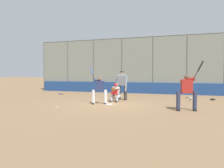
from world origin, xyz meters
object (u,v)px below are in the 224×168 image
at_px(spare_bat_near_backstop, 60,94).
at_px(fielding_glove_on_dirt, 213,99).
at_px(batter_on_deck, 187,91).
at_px(spare_bat_by_padding, 190,97).
at_px(umpire_home, 122,84).
at_px(spare_bat_third_base_side, 192,99).
at_px(batter_at_plate, 99,90).
at_px(catcher_behind_plate, 115,92).
at_px(baseball_loose, 57,107).

distance_m(spare_bat_near_backstop, fielding_glove_on_dirt, 11.13).
height_order(batter_on_deck, spare_bat_by_padding, batter_on_deck).
distance_m(umpire_home, spare_bat_by_padding, 4.97).
height_order(umpire_home, spare_bat_third_base_side, umpire_home).
bearing_deg(spare_bat_near_backstop, batter_on_deck, -176.65).
bearing_deg(batter_at_plate, spare_bat_by_padding, -150.50).
bearing_deg(catcher_behind_plate, baseball_loose, 65.16).
xyz_separation_m(batter_on_deck, baseball_loose, (5.89, 1.18, -0.84)).
height_order(umpire_home, fielding_glove_on_dirt, umpire_home).
bearing_deg(batter_at_plate, catcher_behind_plate, -127.43).
bearing_deg(batter_at_plate, batter_on_deck, 154.62).
bearing_deg(catcher_behind_plate, spare_bat_by_padding, -133.30).
relative_size(batter_at_plate, umpire_home, 1.13).
distance_m(spare_bat_by_padding, baseball_loose, 9.15).
relative_size(catcher_behind_plate, spare_bat_third_base_side, 1.21).
height_order(umpire_home, spare_bat_near_backstop, umpire_home).
bearing_deg(baseball_loose, spare_bat_near_backstop, -58.94).
height_order(catcher_behind_plate, spare_bat_by_padding, catcher_behind_plate).
relative_size(batter_on_deck, spare_bat_third_base_side, 2.43).
distance_m(batter_at_plate, umpire_home, 2.36).
xyz_separation_m(spare_bat_near_backstop, fielding_glove_on_dirt, (-11.13, 0.32, 0.02)).
bearing_deg(spare_bat_third_base_side, baseball_loose, 146.31).
bearing_deg(spare_bat_near_backstop, batter_at_plate, 170.88).
distance_m(batter_on_deck, spare_bat_by_padding, 5.67).
bearing_deg(spare_bat_by_padding, fielding_glove_on_dirt, -91.63).
bearing_deg(batter_at_plate, spare_bat_near_backstop, -56.35).
xyz_separation_m(umpire_home, spare_bat_near_backstop, (5.74, -2.00, -0.95)).
distance_m(umpire_home, fielding_glove_on_dirt, 5.72).
height_order(batter_at_plate, batter_on_deck, batter_on_deck).
bearing_deg(spare_bat_by_padding, catcher_behind_plate, 165.71).
height_order(batter_on_deck, spare_bat_near_backstop, batter_on_deck).
relative_size(umpire_home, spare_bat_third_base_side, 2.00).
bearing_deg(baseball_loose, catcher_behind_plate, -121.04).
height_order(spare_bat_near_backstop, fielding_glove_on_dirt, fielding_glove_on_dirt).
xyz_separation_m(catcher_behind_plate, spare_bat_by_padding, (-4.24, -3.62, -0.53)).
bearing_deg(batter_at_plate, baseball_loose, 36.52).
height_order(catcher_behind_plate, spare_bat_third_base_side, catcher_behind_plate).
bearing_deg(batter_on_deck, spare_bat_third_base_side, 71.69).
bearing_deg(baseball_loose, umpire_home, -116.14).
distance_m(batter_on_deck, spare_bat_third_base_side, 4.68).
relative_size(catcher_behind_plate, fielding_glove_on_dirt, 3.54).
bearing_deg(catcher_behind_plate, spare_bat_near_backstop, -21.80).
bearing_deg(batter_at_plate, fielding_glove_on_dirt, -163.28).
bearing_deg(umpire_home, spare_bat_third_base_side, -156.55).
height_order(spare_bat_third_base_side, baseball_loose, baseball_loose).
height_order(spare_bat_by_padding, baseball_loose, baseball_loose).
bearing_deg(fielding_glove_on_dirt, baseball_loose, 38.10).
relative_size(spare_bat_by_padding, spare_bat_third_base_side, 0.83).
relative_size(batter_on_deck, fielding_glove_on_dirt, 7.13).
height_order(spare_bat_near_backstop, spare_bat_third_base_side, same).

